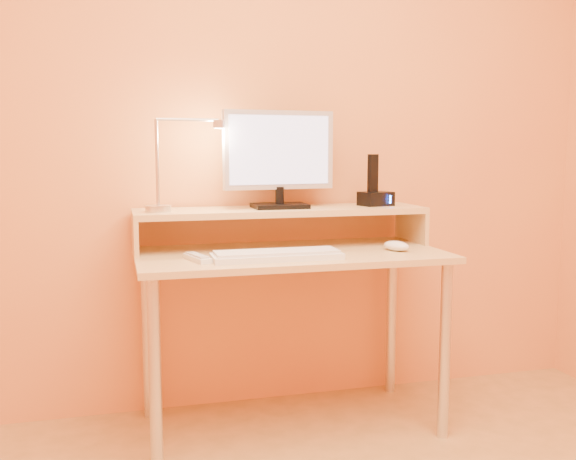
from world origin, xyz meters
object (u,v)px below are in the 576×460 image
object	(u,v)px
keyboard	(277,256)
lamp_base	(158,209)
phone_dock	(376,199)
mouse	(396,246)
remote_control	(197,258)
monitor_panel	(279,150)

from	to	relation	value
keyboard	lamp_base	bearing A→B (deg)	146.50
phone_dock	mouse	size ratio (longest dim) A/B	1.11
lamp_base	remote_control	size ratio (longest dim) A/B	0.60
mouse	remote_control	distance (m)	0.79
monitor_panel	remote_control	world-z (taller)	monitor_panel
monitor_panel	keyboard	xyz separation A→B (m)	(-0.09, -0.31, -0.39)
lamp_base	remote_control	bearing A→B (deg)	-62.52
monitor_panel	mouse	distance (m)	0.62
lamp_base	mouse	size ratio (longest dim) A/B	0.85
lamp_base	remote_control	distance (m)	0.31
lamp_base	monitor_panel	bearing A→B (deg)	4.62
monitor_panel	remote_control	distance (m)	0.60
keyboard	remote_control	distance (m)	0.29
keyboard	mouse	size ratio (longest dim) A/B	4.07
phone_dock	remote_control	distance (m)	0.86
monitor_panel	keyboard	distance (m)	0.51
lamp_base	remote_control	world-z (taller)	lamp_base
phone_dock	lamp_base	bearing A→B (deg)	168.55
lamp_base	phone_dock	xyz separation A→B (m)	(0.92, 0.03, 0.02)
keyboard	remote_control	size ratio (longest dim) A/B	2.87
monitor_panel	phone_dock	size ratio (longest dim) A/B	3.62
monitor_panel	phone_dock	world-z (taller)	monitor_panel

